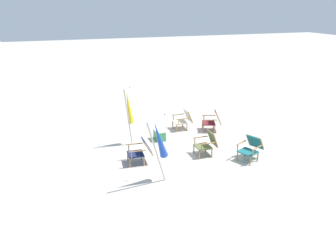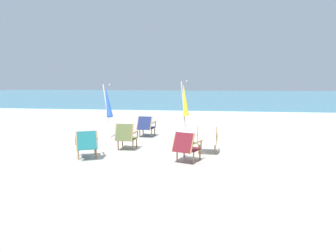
{
  "view_description": "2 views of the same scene",
  "coord_description": "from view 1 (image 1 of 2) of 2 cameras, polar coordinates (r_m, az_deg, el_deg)",
  "views": [
    {
      "loc": [
        -9.19,
        4.01,
        4.65
      ],
      "look_at": [
        0.48,
        0.63,
        0.85
      ],
      "focal_mm": 35.0,
      "sensor_mm": 36.0,
      "label": 1
    },
    {
      "loc": [
        2.13,
        -9.14,
        2.1
      ],
      "look_at": [
        0.86,
        0.08,
        0.68
      ],
      "focal_mm": 32.0,
      "sensor_mm": 36.0,
      "label": 2
    }
  ],
  "objects": [
    {
      "name": "beach_chair_mid_center",
      "position": [
        10.74,
        6.85,
        -2.93
      ],
      "size": [
        0.61,
        0.69,
        0.81
      ],
      "color": "#515B33",
      "rests_on": "ground"
    },
    {
      "name": "cooler_box",
      "position": [
        11.94,
        -1.47,
        -1.51
      ],
      "size": [
        0.49,
        0.35,
        0.4
      ],
      "color": "#338C4C",
      "rests_on": "ground"
    },
    {
      "name": "beach_chair_far_center",
      "position": [
        12.84,
        7.82,
        0.97
      ],
      "size": [
        0.79,
        0.88,
        0.8
      ],
      "color": "maroon",
      "rests_on": "ground"
    },
    {
      "name": "umbrella_furled_yellow",
      "position": [
        11.16,
        -6.85,
        3.16
      ],
      "size": [
        0.43,
        0.44,
        2.11
      ],
      "color": "#B7B2A8",
      "rests_on": "ground"
    },
    {
      "name": "beach_chair_front_right",
      "position": [
        12.89,
        2.72,
        1.22
      ],
      "size": [
        0.61,
        0.72,
        0.81
      ],
      "color": "beige",
      "rests_on": "ground"
    },
    {
      "name": "umbrella_furled_blue",
      "position": [
        8.62,
        -1.52,
        -2.54
      ],
      "size": [
        0.62,
        0.76,
        1.99
      ],
      "color": "#B7B2A8",
      "rests_on": "ground"
    },
    {
      "name": "beach_chair_front_left",
      "position": [
        10.69,
        14.29,
        -3.62
      ],
      "size": [
        0.85,
        0.95,
        0.77
      ],
      "color": "#196066",
      "rests_on": "ground"
    },
    {
      "name": "beach_chair_back_left",
      "position": [
        10.18,
        -4.75,
        -4.26
      ],
      "size": [
        0.64,
        0.81,
        0.78
      ],
      "color": "#19234C",
      "rests_on": "ground"
    },
    {
      "name": "ground_plane",
      "position": [
        11.05,
        3.93,
        -4.57
      ],
      "size": [
        80.0,
        80.0,
        0.0
      ],
      "primitive_type": "plane",
      "color": "#B2AAA0"
    }
  ]
}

